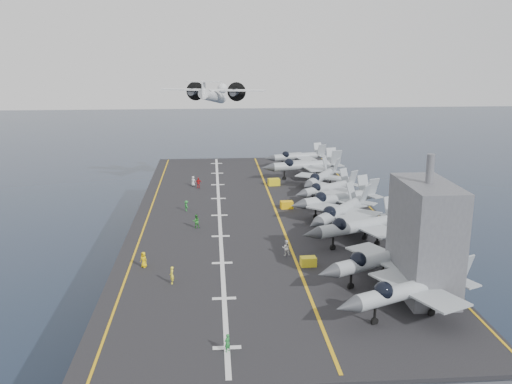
{
  "coord_description": "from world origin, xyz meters",
  "views": [
    {
      "loc": [
        -6.97,
        -84.76,
        36.02
      ],
      "look_at": [
        0.0,
        4.0,
        13.0
      ],
      "focal_mm": 40.0,
      "sensor_mm": 36.0,
      "label": 1
    }
  ],
  "objects": [
    {
      "name": "crew_1",
      "position": [
        -11.65,
        -25.67,
        11.39
      ],
      "size": [
        0.95,
        1.29,
        1.98
      ],
      "primitive_type": "imported",
      "color": "yellow",
      "rests_on": "flight_deck"
    },
    {
      "name": "crew_7",
      "position": [
        2.05,
        -18.01,
        11.41
      ],
      "size": [
        1.29,
        0.93,
        2.02
      ],
      "primitive_type": "imported",
      "color": "white",
      "rests_on": "flight_deck"
    },
    {
      "name": "crew_6",
      "position": [
        -5.97,
        -40.66,
        11.24
      ],
      "size": [
        1.21,
        1.16,
        1.68
      ],
      "primitive_type": "imported",
      "color": "#207C32",
      "rests_on": "flight_deck"
    },
    {
      "name": "fighter_jet_8",
      "position": [
        11.73,
        35.39,
        12.78
      ],
      "size": [
        15.49,
        12.14,
        4.76
      ],
      "primitive_type": null,
      "color": "#979FA6",
      "rests_on": "flight_deck"
    },
    {
      "name": "crew_0",
      "position": [
        -15.3,
        -20.54,
        11.34
      ],
      "size": [
        1.36,
        1.27,
        1.89
      ],
      "primitive_type": "imported",
      "color": "yellow",
      "rests_on": "flight_deck"
    },
    {
      "name": "crew_2",
      "position": [
        -9.45,
        -5.93,
        11.41
      ],
      "size": [
        1.33,
        1.01,
        2.01
      ],
      "primitive_type": "imported",
      "color": "#2B8A2C",
      "rests_on": "flight_deck"
    },
    {
      "name": "crew_3",
      "position": [
        -11.19,
        2.92,
        11.24
      ],
      "size": [
        1.05,
        1.2,
        1.68
      ],
      "primitive_type": "imported",
      "color": "#268C33",
      "rests_on": "flight_deck"
    },
    {
      "name": "deck_edge_port",
      "position": [
        -17.0,
        0.0,
        10.42
      ],
      "size": [
        0.25,
        90.0,
        0.02
      ],
      "primitive_type": "cube",
      "color": "gold",
      "rests_on": "flight_deck"
    },
    {
      "name": "fighter_jet_3",
      "position": [
        11.28,
        -7.63,
        13.14
      ],
      "size": [
        18.15,
        18.9,
        5.48
      ],
      "primitive_type": null,
      "color": "gray",
      "rests_on": "flight_deck"
    },
    {
      "name": "hull",
      "position": [
        0.0,
        0.0,
        5.0
      ],
      "size": [
        36.0,
        90.0,
        10.0
      ],
      "primitive_type": "cube",
      "color": "#56595E",
      "rests_on": "ground"
    },
    {
      "name": "fighter_jet_5",
      "position": [
        12.56,
        7.24,
        12.76
      ],
      "size": [
        16.36,
        15.24,
        4.73
      ],
      "primitive_type": null,
      "color": "#979FA8",
      "rests_on": "flight_deck"
    },
    {
      "name": "landing_centerline",
      "position": [
        -6.0,
        0.0,
        10.42
      ],
      "size": [
        0.5,
        90.0,
        0.02
      ],
      "primitive_type": "cube",
      "color": "silver",
      "rests_on": "flight_deck"
    },
    {
      "name": "ground",
      "position": [
        0.0,
        0.0,
        0.0
      ],
      "size": [
        500.0,
        500.0,
        0.0
      ],
      "primitive_type": "plane",
      "color": "#142135",
      "rests_on": "ground"
    },
    {
      "name": "tow_cart_b",
      "position": [
        4.9,
        3.13,
        10.99
      ],
      "size": [
        2.06,
        1.44,
        1.18
      ],
      "primitive_type": null,
      "color": "#E8AC0B",
      "rests_on": "flight_deck"
    },
    {
      "name": "island_superstructure",
      "position": [
        15.0,
        -30.0,
        17.9
      ],
      "size": [
        5.0,
        10.0,
        15.0
      ],
      "primitive_type": null,
      "color": "#56595E",
      "rests_on": "flight_deck"
    },
    {
      "name": "tow_cart_c",
      "position": [
        4.53,
        18.79,
        11.04
      ],
      "size": [
        2.28,
        1.64,
        1.27
      ],
      "primitive_type": null,
      "color": "gold",
      "rests_on": "flight_deck"
    },
    {
      "name": "flight_deck",
      "position": [
        0.0,
        0.0,
        10.2
      ],
      "size": [
        38.0,
        92.0,
        0.4
      ],
      "primitive_type": "cube",
      "color": "black",
      "rests_on": "hull"
    },
    {
      "name": "fighter_jet_4",
      "position": [
        12.53,
        -0.82,
        13.09
      ],
      "size": [
        18.36,
        15.75,
        5.38
      ],
      "primitive_type": null,
      "color": "gray",
      "rests_on": "flight_deck"
    },
    {
      "name": "fighter_jet_2",
      "position": [
        12.45,
        -14.7,
        13.18
      ],
      "size": [
        18.84,
        15.94,
        5.55
      ],
      "primitive_type": null,
      "color": "#8D939D",
      "rests_on": "flight_deck"
    },
    {
      "name": "crew_4",
      "position": [
        -9.56,
        17.7,
        11.4
      ],
      "size": [
        1.35,
        1.06,
        2.0
      ],
      "primitive_type": "imported",
      "color": "#B81114",
      "rests_on": "flight_deck"
    },
    {
      "name": "deck_edge_stbd",
      "position": [
        18.5,
        0.0,
        10.42
      ],
      "size": [
        0.25,
        90.0,
        0.02
      ],
      "primitive_type": "cube",
      "color": "gold",
      "rests_on": "flight_deck"
    },
    {
      "name": "fighter_jet_6",
      "position": [
        12.69,
        14.58,
        12.93
      ],
      "size": [
        15.83,
        17.48,
        5.05
      ],
      "primitive_type": null,
      "color": "gray",
      "rests_on": "flight_deck"
    },
    {
      "name": "fighter_jet_1",
      "position": [
        11.62,
        -26.63,
        13.1
      ],
      "size": [
        18.52,
        16.17,
        5.39
      ],
      "primitive_type": null,
      "color": "gray",
      "rests_on": "flight_deck"
    },
    {
      "name": "fighter_jet_7",
      "position": [
        11.48,
        24.04,
        13.21
      ],
      "size": [
        17.95,
        13.72,
        5.61
      ],
      "primitive_type": null,
      "color": "#9BA5AD",
      "rests_on": "flight_deck"
    },
    {
      "name": "tow_cart_a",
      "position": [
        4.25,
        -21.68,
        10.96
      ],
      "size": [
        1.91,
        1.3,
        1.11
      ],
      "primitive_type": null,
      "color": "yellow",
      "rests_on": "flight_deck"
    },
    {
      "name": "fighter_jet_0",
      "position": [
        12.06,
        -34.87,
        13.14
      ],
      "size": [
        18.73,
        16.1,
        5.49
      ],
      "primitive_type": null,
      "color": "gray",
      "rests_on": "flight_deck"
    },
    {
      "name": "foul_line",
      "position": [
        3.0,
        0.0,
        10.42
      ],
      "size": [
        0.35,
        90.0,
        0.02
      ],
      "primitive_type": "cube",
      "color": "gold",
      "rests_on": "flight_deck"
    },
    {
      "name": "crew_5",
      "position": [
        -10.59,
        19.58,
        11.32
      ],
      "size": [
        1.31,
        1.12,
        1.84
      ],
      "primitive_type": "imported",
      "color": "silver",
      "rests_on": "flight_deck"
    },
    {
      "name": "transport_plane",
      "position": [
        -6.5,
        52.7,
        24.17
      ],
      "size": [
        28.92,
        23.38,
        5.96
      ],
      "primitive_type": null,
      "color": "#B8BBBC"
    }
  ]
}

